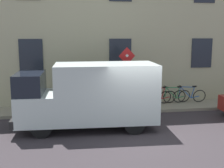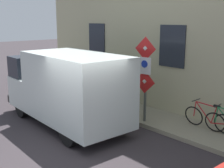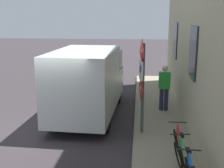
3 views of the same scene
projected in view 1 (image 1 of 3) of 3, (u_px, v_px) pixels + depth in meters
ground_plane at (141, 133)px, 10.86m from camera, size 80.00×80.00×0.00m
sidewalk_slab at (123, 108)px, 14.13m from camera, size 1.68×17.57×0.14m
building_facade at (119, 24)px, 14.60m from camera, size 0.75×15.57×8.16m
sign_post_stacked at (127, 73)px, 13.20m from camera, size 0.19×0.56×2.75m
delivery_van at (90, 94)px, 11.16m from camera, size 2.22×5.41×2.50m
bicycle_blue at (189, 95)px, 14.87m from camera, size 0.46×1.72×0.89m
bicycle_green at (174, 96)px, 14.75m from camera, size 0.46×1.72×0.89m
bicycle_red at (159, 96)px, 14.63m from camera, size 0.46×1.71×0.89m
pedestrian at (76, 88)px, 13.86m from camera, size 0.42×0.30×1.72m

